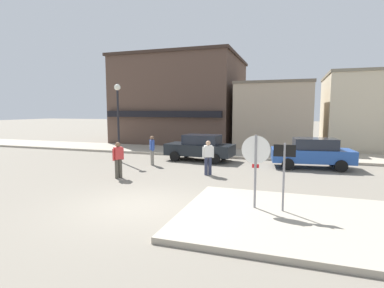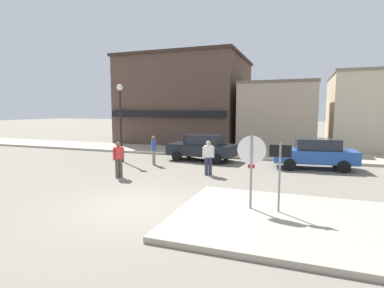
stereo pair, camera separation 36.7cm
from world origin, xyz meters
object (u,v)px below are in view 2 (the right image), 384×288
Objects in this scene: lamp_post at (120,111)px; pedestrian_kerb_side at (208,157)px; stop_sign at (251,162)px; parked_car_nearest at (202,147)px; one_way_sign at (280,171)px; pedestrian_crossing_near at (119,158)px; parked_car_second at (315,153)px; pedestrian_crossing_far at (154,149)px.

lamp_post is 6.55m from pedestrian_kerb_side.
stop_sign is 0.56× the size of parked_car_nearest.
parked_car_nearest is (-4.97, 8.30, -0.52)m from one_way_sign.
stop_sign is 5.29m from pedestrian_kerb_side.
pedestrian_crossing_near is at bearing 157.05° from stop_sign.
stop_sign is 10.80m from lamp_post.
stop_sign is at bearing -104.36° from parked_car_second.
parked_car_nearest is 5.98m from pedestrian_crossing_near.
pedestrian_crossing_far is (-6.25, 6.00, -0.65)m from stop_sign.
pedestrian_crossing_far is (-2.07, -2.26, 0.06)m from parked_car_nearest.
stop_sign is 1.43× the size of pedestrian_crossing_far.
pedestrian_crossing_far is at bearing -132.56° from parked_car_nearest.
lamp_post is at bearing 121.72° from pedestrian_crossing_near.
parked_car_nearest is 6.21m from parked_car_second.
pedestrian_crossing_far reaches higher than parked_car_nearest.
parked_car_second is at bearing -3.40° from parked_car_nearest.
stop_sign is at bearing -63.16° from parked_car_nearest.
one_way_sign is at bearing -52.83° from pedestrian_kerb_side.
parked_car_second is 2.59× the size of pedestrian_crossing_near.
parked_car_second is 9.81m from pedestrian_crossing_near.
stop_sign is 0.82m from one_way_sign.
stop_sign is at bearing -59.46° from pedestrian_kerb_side.
pedestrian_crossing_near is at bearing -90.38° from pedestrian_crossing_far.
one_way_sign is at bearing -20.92° from pedestrian_crossing_near.
pedestrian_kerb_side is (1.51, -3.73, 0.06)m from parked_car_nearest.
pedestrian_crossing_far and pedestrian_kerb_side have the same top height.
parked_car_nearest is at bearing 47.44° from pedestrian_crossing_far.
stop_sign is 1.10× the size of one_way_sign.
pedestrian_crossing_near is (-8.29, -5.23, 0.06)m from parked_car_second.
one_way_sign reaches higher than pedestrian_crossing_far.
parked_car_nearest is at bearing 120.93° from one_way_sign.
pedestrian_crossing_near is (2.31, -3.74, -2.09)m from lamp_post.
lamp_post is 2.82× the size of pedestrian_crossing_far.
pedestrian_crossing_far is (0.02, 3.34, 0.00)m from pedestrian_crossing_near.
pedestrian_crossing_near reaches higher than parked_car_nearest.
pedestrian_kerb_side is at bearing 27.39° from pedestrian_crossing_near.
pedestrian_crossing_far is at bearing 136.20° from stop_sign.
one_way_sign reaches higher than parked_car_second.
pedestrian_crossing_near reaches higher than parked_car_second.
one_way_sign is at bearing -40.60° from pedestrian_crossing_far.
parked_car_second is at bearing 32.24° from pedestrian_crossing_near.
stop_sign reaches higher than pedestrian_crossing_near.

